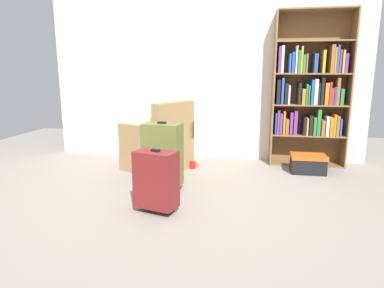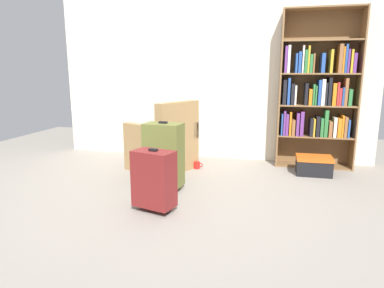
{
  "view_description": "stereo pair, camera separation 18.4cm",
  "coord_description": "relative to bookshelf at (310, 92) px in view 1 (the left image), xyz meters",
  "views": [
    {
      "loc": [
        0.66,
        -3.0,
        1.25
      ],
      "look_at": [
        0.1,
        0.26,
        0.55
      ],
      "focal_mm": 31.51,
      "sensor_mm": 36.0,
      "label": 1
    },
    {
      "loc": [
        0.84,
        -2.96,
        1.25
      ],
      "look_at": [
        0.1,
        0.26,
        0.55
      ],
      "focal_mm": 31.51,
      "sensor_mm": 36.0,
      "label": 2
    }
  ],
  "objects": [
    {
      "name": "ground_plane",
      "position": [
        -1.45,
        -1.75,
        -1.0
      ],
      "size": [
        7.99,
        7.99,
        0.0
      ],
      "primitive_type": "plane",
      "color": "gray"
    },
    {
      "name": "back_wall",
      "position": [
        -1.45,
        0.22,
        0.3
      ],
      "size": [
        4.57,
        0.1,
        2.6
      ],
      "primitive_type": "cube",
      "color": "beige",
      "rests_on": "ground"
    },
    {
      "name": "bookshelf",
      "position": [
        0.0,
        0.0,
        0.0
      ],
      "size": [
        0.99,
        0.32,
        2.05
      ],
      "color": "brown",
      "rests_on": "ground"
    },
    {
      "name": "armchair",
      "position": [
        -1.94,
        -0.58,
        -0.68
      ],
      "size": [
        0.94,
        0.94,
        0.9
      ],
      "color": "#9E7A4C",
      "rests_on": "ground"
    },
    {
      "name": "mug",
      "position": [
        -1.51,
        -0.48,
        -0.95
      ],
      "size": [
        0.12,
        0.08,
        0.1
      ],
      "color": "red",
      "rests_on": "ground"
    },
    {
      "name": "storage_box",
      "position": [
        -0.03,
        -0.42,
        -0.87
      ],
      "size": [
        0.43,
        0.3,
        0.23
      ],
      "color": "black",
      "rests_on": "ground"
    },
    {
      "name": "suitcase_dark_red",
      "position": [
        -1.6,
        -1.94,
        -0.69
      ],
      "size": [
        0.42,
        0.31,
        0.59
      ],
      "color": "maroon",
      "rests_on": "ground"
    },
    {
      "name": "suitcase_olive",
      "position": [
        -1.69,
        -1.36,
        -0.61
      ],
      "size": [
        0.43,
        0.29,
        0.75
      ],
      "color": "brown",
      "rests_on": "ground"
    }
  ]
}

